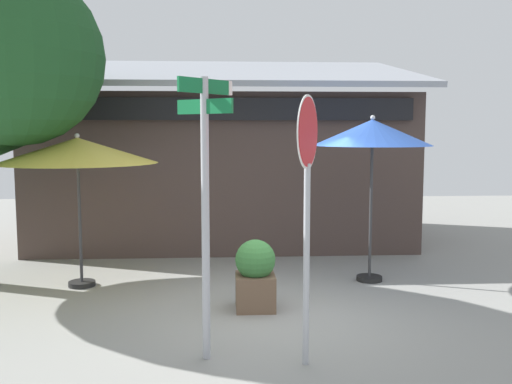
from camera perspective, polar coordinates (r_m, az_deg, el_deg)
The scene contains 7 objects.
ground_plane at distance 8.45m, azimuth 2.02°, elevation -12.08°, with size 28.00×28.00×0.10m, color gray.
cafe_building at distance 13.87m, azimuth -3.27°, elevation 2.78°, with size 8.70×5.15×4.45m.
street_sign_post at distance 6.43m, azimuth -4.99°, elevation 0.01°, with size 0.62×0.67×3.17m.
stop_sign at distance 6.25m, azimuth 5.06°, elevation 1.39°, with size 0.33×0.73×2.97m.
patio_umbrella_mustard_left at distance 9.86m, azimuth -17.14°, elevation 3.84°, with size 2.59×2.59×2.53m.
patio_umbrella_royal_blue_center at distance 9.96m, azimuth 11.37°, elevation 5.61°, with size 2.01×2.01×2.83m.
sidewalk_planter at distance 8.44m, azimuth -0.06°, elevation -8.09°, with size 0.58×0.58×1.02m.
Camera 1 is at (-0.77, -7.99, 2.60)m, focal length 40.69 mm.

